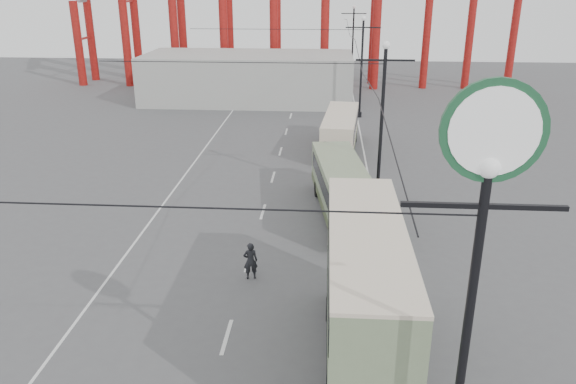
# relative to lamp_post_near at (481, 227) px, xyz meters

# --- Properties ---
(road_markings) EXTENTS (12.52, 120.00, 0.01)m
(road_markings) POSITION_rel_lamp_post_near_xyz_m (-6.46, 22.70, -7.86)
(road_markings) COLOR silver
(road_markings) RESTS_ON ground
(lamp_post_near) EXTENTS (3.20, 0.44, 10.80)m
(lamp_post_near) POSITION_rel_lamp_post_near_xyz_m (0.00, 0.00, 0.00)
(lamp_post_near) COLOR black
(lamp_post_near) RESTS_ON ground
(lamp_post_mid) EXTENTS (3.20, 0.44, 9.32)m
(lamp_post_mid) POSITION_rel_lamp_post_near_xyz_m (0.00, 21.00, -3.18)
(lamp_post_mid) COLOR black
(lamp_post_mid) RESTS_ON ground
(lamp_post_far) EXTENTS (3.20, 0.44, 9.32)m
(lamp_post_far) POSITION_rel_lamp_post_near_xyz_m (0.00, 43.00, -3.18)
(lamp_post_far) COLOR black
(lamp_post_far) RESTS_ON ground
(lamp_post_distant) EXTENTS (3.20, 0.44, 9.32)m
(lamp_post_distant) POSITION_rel_lamp_post_near_xyz_m (0.00, 65.00, -3.18)
(lamp_post_distant) COLOR black
(lamp_post_distant) RESTS_ON ground
(fairground_shed) EXTENTS (22.00, 10.00, 5.00)m
(fairground_shed) POSITION_rel_lamp_post_near_xyz_m (-11.60, 50.00, -5.36)
(fairground_shed) COLOR #A9A9A3
(fairground_shed) RESTS_ON ground
(double_decker_bus) EXTENTS (2.45, 9.57, 5.14)m
(double_decker_bus) POSITION_rel_lamp_post_near_xyz_m (-1.71, 5.71, -4.98)
(double_decker_bus) COLOR #3C4827
(double_decker_bus) RESTS_ON ground
(single_decker_green) EXTENTS (3.69, 10.40, 2.88)m
(single_decker_green) POSITION_rel_lamp_post_near_xyz_m (-2.13, 18.76, -6.24)
(single_decker_green) COLOR gray
(single_decker_green) RESTS_ON ground
(single_decker_cream) EXTENTS (3.10, 9.41, 2.87)m
(single_decker_cream) POSITION_rel_lamp_post_near_xyz_m (-2.04, 31.58, -6.24)
(single_decker_cream) COLOR beige
(single_decker_cream) RESTS_ON ground
(pedestrian) EXTENTS (0.71, 0.55, 1.73)m
(pedestrian) POSITION_rel_lamp_post_near_xyz_m (-6.28, 11.40, -7.00)
(pedestrian) COLOR black
(pedestrian) RESTS_ON ground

